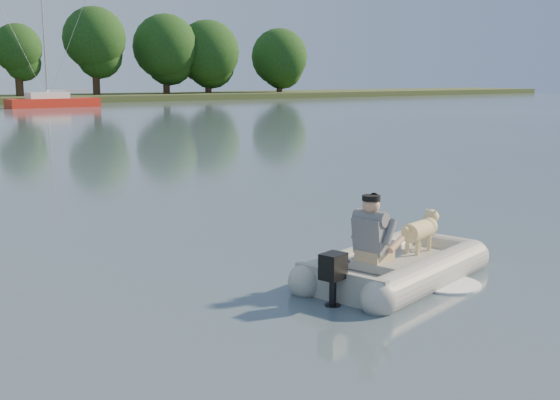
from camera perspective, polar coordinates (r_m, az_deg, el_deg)
water at (r=8.54m, az=4.91°, el=-7.08°), size 160.00×160.00×0.00m
dinghy at (r=8.93m, az=9.74°, el=-3.04°), size 5.01×4.32×1.22m
man at (r=8.40m, az=7.43°, el=-2.63°), size 0.76×0.70×0.94m
dog at (r=9.44m, az=11.20°, el=-2.72°), size 0.86×0.51×0.54m
outboard_motor at (r=7.80m, az=4.33°, el=-6.66°), size 0.42×0.34×0.69m
sailboat at (r=58.46m, az=-18.02°, el=7.59°), size 7.12×2.52×9.64m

